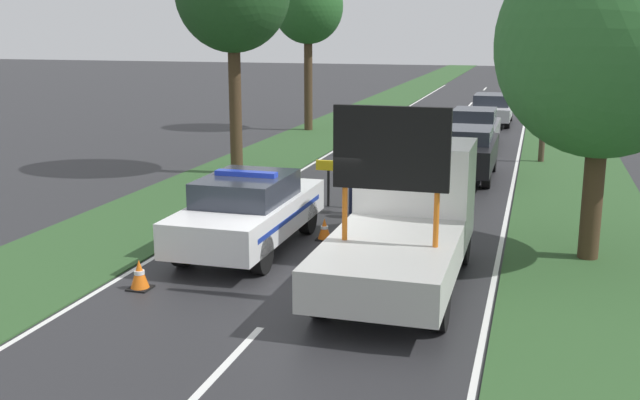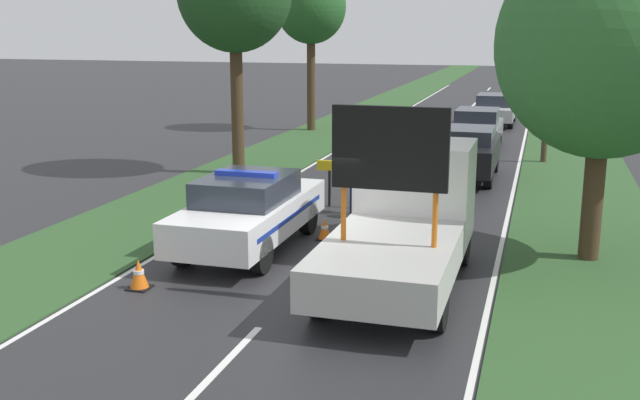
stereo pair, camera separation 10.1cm
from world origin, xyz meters
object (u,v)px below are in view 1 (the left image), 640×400
(work_truck, at_px, (406,218))
(queued_car_suv_grey, at_px, (474,127))
(traffic_cone_near_truck, at_px, (139,275))
(queued_car_sedan_black, at_px, (466,151))
(utility_pole, at_px, (549,37))
(roadside_tree_near_left, at_px, (308,8))
(traffic_cone_centre_front, at_px, (434,189))
(road_barrier, at_px, (378,171))
(roadside_tree_near_right, at_px, (605,45))
(police_car, at_px, (249,210))
(queued_car_sedan_silver, at_px, (492,109))
(police_officer, at_px, (356,175))
(pedestrian_civilian, at_px, (389,179))
(traffic_cone_near_police, at_px, (324,229))

(work_truck, relative_size, queued_car_suv_grey, 1.25)
(traffic_cone_near_truck, xyz_separation_m, queued_car_sedan_black, (4.57, 11.78, 0.57))
(traffic_cone_near_truck, bearing_deg, utility_pole, 66.01)
(traffic_cone_near_truck, xyz_separation_m, roadside_tree_near_left, (-3.28, 20.87, 5.10))
(traffic_cone_centre_front, bearing_deg, queued_car_suv_grey, 88.76)
(road_barrier, xyz_separation_m, roadside_tree_near_right, (4.94, -2.96, 3.23))
(police_car, height_order, queued_car_sedan_silver, police_car)
(queued_car_suv_grey, bearing_deg, traffic_cone_near_truck, 76.67)
(police_officer, bearing_deg, utility_pole, -91.29)
(road_barrier, xyz_separation_m, traffic_cone_near_truck, (-2.83, -7.07, -0.73))
(queued_car_sedan_black, bearing_deg, pedestrian_civilian, 77.14)
(traffic_cone_centre_front, height_order, queued_car_suv_grey, queued_car_suv_grey)
(work_truck, xyz_separation_m, queued_car_sedan_black, (0.15, 9.85, -0.31))
(queued_car_sedan_silver, relative_size, roadside_tree_near_left, 0.66)
(traffic_cone_centre_front, bearing_deg, pedestrian_civilian, -110.35)
(police_officer, relative_size, pedestrian_civilian, 1.00)
(work_truck, distance_m, roadside_tree_near_right, 5.04)
(pedestrian_civilian, relative_size, utility_pole, 0.20)
(utility_pole, bearing_deg, traffic_cone_centre_front, -111.31)
(work_truck, relative_size, police_officer, 3.27)
(queued_car_sedan_silver, bearing_deg, queued_car_sedan_black, 90.29)
(roadside_tree_near_left, bearing_deg, police_car, -76.72)
(traffic_cone_near_truck, relative_size, queued_car_suv_grey, 0.13)
(traffic_cone_near_police, bearing_deg, police_officer, 87.67)
(police_car, relative_size, roadside_tree_near_left, 0.69)
(roadside_tree_near_right, bearing_deg, traffic_cone_centre_front, 131.30)
(queued_car_suv_grey, height_order, queued_car_sedan_silver, queued_car_suv_grey)
(pedestrian_civilian, xyz_separation_m, queued_car_sedan_black, (1.29, 5.63, -0.14))
(traffic_cone_centre_front, bearing_deg, traffic_cone_near_truck, -116.18)
(queued_car_sedan_silver, height_order, utility_pole, utility_pole)
(traffic_cone_near_police, xyz_separation_m, roadside_tree_near_left, (-5.57, 16.90, 5.13))
(police_car, distance_m, work_truck, 3.59)
(road_barrier, bearing_deg, traffic_cone_centre_front, 41.48)
(police_car, relative_size, queued_car_sedan_silver, 1.04)
(work_truck, distance_m, queued_car_sedan_silver, 23.55)
(road_barrier, height_order, roadside_tree_near_right, roadside_tree_near_right)
(police_officer, relative_size, roadside_tree_near_left, 0.24)
(traffic_cone_near_police, bearing_deg, roadside_tree_near_left, 108.24)
(roadside_tree_near_left, bearing_deg, queued_car_sedan_silver, 30.65)
(traffic_cone_near_truck, distance_m, queued_car_sedan_black, 12.65)
(police_car, height_order, roadside_tree_near_left, roadside_tree_near_left)
(police_officer, bearing_deg, roadside_tree_near_right, -178.15)
(pedestrian_civilian, distance_m, queued_car_sedan_black, 5.78)
(road_barrier, distance_m, queued_car_sedan_silver, 18.49)
(work_truck, distance_m, roadside_tree_near_left, 20.87)
(traffic_cone_near_police, relative_size, roadside_tree_near_right, 0.07)
(roadside_tree_near_right, bearing_deg, roadside_tree_near_left, 123.39)
(police_officer, height_order, roadside_tree_near_right, roadside_tree_near_right)
(pedestrian_civilian, height_order, traffic_cone_near_police, pedestrian_civilian)
(police_officer, relative_size, roadside_tree_near_right, 0.26)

